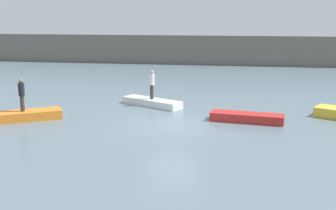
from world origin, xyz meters
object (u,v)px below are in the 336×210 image
(rowboat_white, at_px, (152,102))
(person_white_shirt, at_px, (152,83))
(person_dark_shirt, at_px, (22,93))
(rowboat_red, at_px, (247,117))
(rowboat_orange, at_px, (23,116))

(rowboat_white, xyz_separation_m, person_white_shirt, (-0.00, 0.00, 1.20))
(rowboat_white, distance_m, person_dark_shirt, 7.70)
(rowboat_red, xyz_separation_m, person_white_shirt, (-5.70, 3.04, 1.18))
(rowboat_orange, xyz_separation_m, rowboat_white, (5.95, 4.73, -0.03))
(person_dark_shirt, distance_m, person_white_shirt, 7.60)
(rowboat_orange, xyz_separation_m, person_white_shirt, (5.95, 4.73, 1.17))
(rowboat_red, relative_size, person_white_shirt, 2.12)
(person_dark_shirt, bearing_deg, rowboat_white, 38.50)
(rowboat_white, bearing_deg, rowboat_orange, -113.46)
(person_dark_shirt, bearing_deg, rowboat_red, 8.27)
(rowboat_orange, distance_m, person_dark_shirt, 1.20)
(person_white_shirt, bearing_deg, rowboat_white, -45.00)
(rowboat_white, distance_m, rowboat_red, 6.46)
(rowboat_red, height_order, person_dark_shirt, person_dark_shirt)
(rowboat_red, bearing_deg, person_white_shirt, 159.54)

